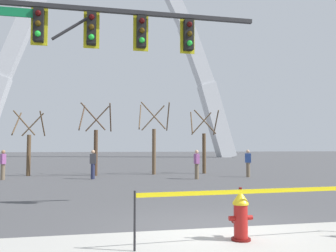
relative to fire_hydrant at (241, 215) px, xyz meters
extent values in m
plane|color=#474749|center=(-0.16, 1.08, -0.47)|extent=(240.00, 240.00, 0.00)
cylinder|color=#5E0F0D|center=(0.00, -0.01, -0.44)|extent=(0.36, 0.36, 0.05)
cylinder|color=maroon|center=(0.00, -0.01, -0.11)|extent=(0.26, 0.26, 0.62)
cylinder|color=gold|center=(0.00, -0.01, 0.22)|extent=(0.30, 0.30, 0.04)
cone|color=gold|center=(0.00, -0.01, 0.35)|extent=(0.30, 0.30, 0.22)
cylinder|color=#5E0F0D|center=(0.00, -0.01, 0.49)|extent=(0.06, 0.06, 0.06)
cylinder|color=maroon|center=(-0.18, -0.01, -0.04)|extent=(0.10, 0.09, 0.09)
cylinder|color=maroon|center=(0.18, -0.01, -0.04)|extent=(0.10, 0.09, 0.09)
cylinder|color=maroon|center=(0.00, 0.19, -0.14)|extent=(0.13, 0.14, 0.13)
cylinder|color=#5E0F0D|center=(0.00, 0.27, -0.14)|extent=(0.15, 0.03, 0.15)
cylinder|color=#232326|center=(-2.02, -0.29, 0.04)|extent=(0.04, 0.04, 1.01)
cube|color=yellow|center=(0.42, -0.17, 0.47)|extent=(4.89, 0.25, 0.08)
cube|color=#232326|center=(-1.81, 3.63, 5.13)|extent=(7.60, 0.12, 0.12)
cylinder|color=#232326|center=(-3.33, 3.63, 4.58)|extent=(1.11, 0.08, 0.81)
cube|color=black|center=(-4.21, 3.63, 4.58)|extent=(0.26, 0.24, 0.90)
cube|color=gold|center=(-4.21, 3.77, 4.58)|extent=(0.44, 0.03, 1.04)
sphere|color=#360606|center=(-4.21, 3.50, 4.86)|extent=(0.16, 0.16, 0.16)
sphere|color=#392706|center=(-4.21, 3.50, 4.58)|extent=(0.16, 0.16, 0.16)
sphere|color=green|center=(-4.21, 3.50, 4.30)|extent=(0.16, 0.16, 0.16)
cube|color=black|center=(-2.81, 3.63, 4.58)|extent=(0.26, 0.24, 0.90)
cube|color=gold|center=(-2.81, 3.77, 4.58)|extent=(0.44, 0.03, 1.04)
sphere|color=#360606|center=(-2.81, 3.50, 4.86)|extent=(0.16, 0.16, 0.16)
sphere|color=#392706|center=(-2.81, 3.50, 4.58)|extent=(0.16, 0.16, 0.16)
sphere|color=green|center=(-2.81, 3.50, 4.30)|extent=(0.16, 0.16, 0.16)
cube|color=black|center=(-1.41, 3.63, 4.58)|extent=(0.26, 0.24, 0.90)
cube|color=gold|center=(-1.41, 3.77, 4.58)|extent=(0.44, 0.03, 1.04)
sphere|color=#360606|center=(-1.41, 3.50, 4.86)|extent=(0.16, 0.16, 0.16)
sphere|color=#392706|center=(-1.41, 3.50, 4.58)|extent=(0.16, 0.16, 0.16)
sphere|color=green|center=(-1.41, 3.50, 4.30)|extent=(0.16, 0.16, 0.16)
cube|color=black|center=(-0.01, 3.63, 4.58)|extent=(0.26, 0.24, 0.90)
cube|color=gold|center=(-0.01, 3.77, 4.58)|extent=(0.44, 0.03, 1.04)
sphere|color=#360606|center=(-0.01, 3.50, 4.86)|extent=(0.16, 0.16, 0.16)
sphere|color=#392706|center=(-0.01, 3.50, 4.58)|extent=(0.16, 0.16, 0.16)
sphere|color=green|center=(-0.01, 3.50, 4.30)|extent=(0.16, 0.16, 0.16)
cube|color=#0F6638|center=(-4.81, 3.61, 4.88)|extent=(0.90, 0.04, 0.24)
cube|color=silver|center=(-14.74, 51.67, 17.01)|extent=(5.94, 2.41, 10.91)
cube|color=silver|center=(10.78, 51.67, 25.75)|extent=(5.60, 2.13, 8.51)
cube|color=silver|center=(14.43, 51.67, 17.01)|extent=(5.94, 2.41, 10.91)
cube|color=silver|center=(18.07, 51.67, 5.78)|extent=(6.26, 2.69, 13.34)
cylinder|color=brown|center=(-6.55, 16.62, 0.78)|extent=(0.24, 0.24, 2.50)
cylinder|color=brown|center=(-7.32, 16.78, 2.71)|extent=(0.34, 1.35, 1.50)
cylinder|color=brown|center=(-5.78, 16.55, 2.71)|extent=(0.21, 1.36, 1.50)
cylinder|color=brown|center=(-6.48, 17.40, 2.71)|extent=(1.36, 0.21, 1.50)
cylinder|color=brown|center=(-6.72, 15.87, 2.71)|extent=(1.34, 0.37, 1.50)
cylinder|color=#473323|center=(-2.56, 15.89, 0.93)|extent=(0.24, 0.24, 2.80)
cylinder|color=#473323|center=(-3.42, 16.06, 3.09)|extent=(0.38, 1.50, 1.67)
cylinder|color=#473323|center=(-1.70, 15.80, 3.09)|extent=(0.23, 1.52, 1.67)
cylinder|color=#473323|center=(-2.48, 16.76, 3.09)|extent=(1.52, 0.23, 1.67)
cylinder|color=#473323|center=(-2.75, 15.04, 3.09)|extent=(1.50, 0.41, 1.67)
cylinder|color=brown|center=(1.10, 16.19, 0.99)|extent=(0.24, 0.24, 2.91)
cylinder|color=brown|center=(0.21, 16.37, 3.23)|extent=(0.39, 1.56, 1.73)
cylinder|color=brown|center=(2.00, 16.10, 3.23)|extent=(0.24, 1.57, 1.73)
cylinder|color=brown|center=(1.19, 17.09, 3.23)|extent=(1.57, 0.24, 1.73)
cylinder|color=brown|center=(0.90, 15.31, 3.23)|extent=(1.55, 0.42, 1.73)
cylinder|color=brown|center=(4.48, 16.27, 0.86)|extent=(0.24, 0.24, 2.65)
cylinder|color=brown|center=(3.68, 16.43, 2.90)|extent=(0.36, 1.42, 1.58)
cylinder|color=brown|center=(5.30, 16.18, 2.90)|extent=(0.22, 1.44, 1.58)
cylinder|color=brown|center=(4.57, 17.09, 2.90)|extent=(1.44, 0.22, 1.58)
cylinder|color=brown|center=(4.31, 15.46, 2.90)|extent=(1.42, 0.39, 1.58)
cylinder|color=#232847|center=(-2.72, 13.60, -0.05)|extent=(0.22, 0.22, 0.84)
cube|color=#333338|center=(-2.72, 13.60, 0.64)|extent=(0.35, 0.22, 0.54)
sphere|color=tan|center=(-2.72, 13.60, 1.02)|extent=(0.20, 0.20, 0.20)
cylinder|color=brown|center=(2.83, 12.40, -0.05)|extent=(0.22, 0.22, 0.84)
cube|color=#995193|center=(2.83, 12.40, 0.64)|extent=(0.25, 0.36, 0.54)
sphere|color=tan|center=(2.83, 12.40, 1.02)|extent=(0.20, 0.20, 0.20)
cylinder|color=brown|center=(6.13, 13.05, -0.05)|extent=(0.22, 0.22, 0.84)
cube|color=#2D4C99|center=(6.13, 13.05, 0.64)|extent=(0.39, 0.31, 0.54)
sphere|color=tan|center=(6.13, 13.05, 1.02)|extent=(0.20, 0.20, 0.20)
cylinder|color=brown|center=(-7.42, 14.14, -0.05)|extent=(0.22, 0.22, 0.84)
cube|color=#995193|center=(-7.42, 14.14, 0.64)|extent=(0.35, 0.39, 0.54)
sphere|color=#936B4C|center=(-7.42, 14.14, 1.02)|extent=(0.20, 0.20, 0.20)
camera|label=1|loc=(-2.73, -6.33, 1.28)|focal=38.02mm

